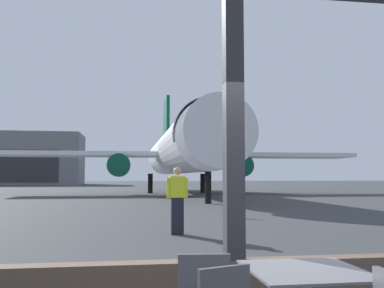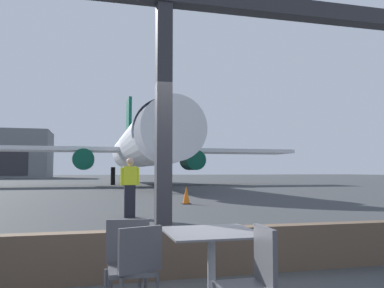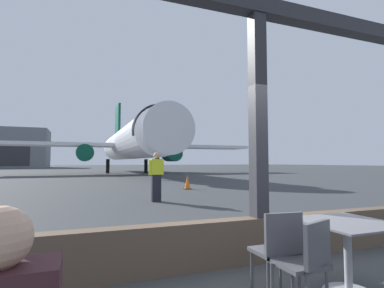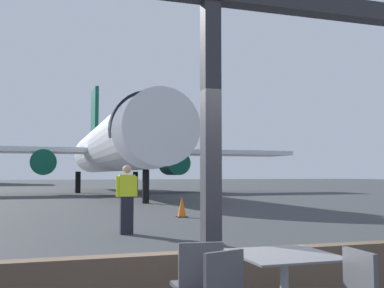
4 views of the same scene
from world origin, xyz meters
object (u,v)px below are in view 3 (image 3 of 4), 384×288
(cafe_chair_window_left, at_px, (307,259))
(traffic_cone, at_px, (187,182))
(cafe_chair_aisle_left, at_px, (278,247))
(airplane, at_px, (131,142))
(ground_crew_worker, at_px, (156,176))
(dining_table, at_px, (348,248))

(cafe_chair_window_left, distance_m, traffic_cone, 12.71)
(cafe_chair_window_left, bearing_deg, traffic_cone, 74.80)
(cafe_chair_aisle_left, relative_size, airplane, 0.03)
(cafe_chair_aisle_left, xyz_separation_m, ground_crew_worker, (0.69, 7.78, 0.35))
(cafe_chair_window_left, xyz_separation_m, cafe_chair_aisle_left, (-0.03, 0.35, 0.01))
(cafe_chair_aisle_left, distance_m, ground_crew_worker, 7.81)
(ground_crew_worker, height_order, traffic_cone, ground_crew_worker)
(cafe_chair_aisle_left, bearing_deg, ground_crew_worker, 84.96)
(dining_table, bearing_deg, cafe_chair_aisle_left, 172.91)
(dining_table, height_order, airplane, airplane)
(cafe_chair_window_left, xyz_separation_m, traffic_cone, (3.33, 12.26, -0.18))
(traffic_cone, bearing_deg, cafe_chair_window_left, -105.20)
(airplane, xyz_separation_m, traffic_cone, (-0.46, -20.67, -3.37))
(dining_table, height_order, cafe_chair_window_left, cafe_chair_window_left)
(dining_table, bearing_deg, airplane, 84.72)
(dining_table, xyz_separation_m, cafe_chair_window_left, (-0.77, -0.25, 0.05))
(dining_table, bearing_deg, traffic_cone, 77.97)
(traffic_cone, bearing_deg, dining_table, -102.03)
(cafe_chair_window_left, height_order, cafe_chair_aisle_left, cafe_chair_aisle_left)
(cafe_chair_window_left, xyz_separation_m, ground_crew_worker, (0.65, 8.13, 0.37))
(cafe_chair_window_left, distance_m, cafe_chair_aisle_left, 0.35)
(cafe_chair_aisle_left, bearing_deg, dining_table, -7.09)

